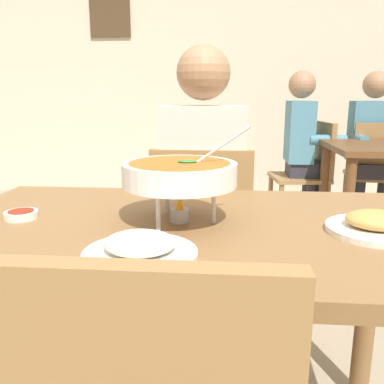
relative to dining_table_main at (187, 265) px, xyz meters
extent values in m
cube|color=beige|center=(0.00, 3.64, 0.84)|extent=(10.00, 0.10, 3.00)
cube|color=#4C3823|center=(-1.18, 3.58, 1.35)|extent=(0.44, 0.03, 0.56)
cube|color=brown|center=(0.00, 0.00, 0.10)|extent=(1.34, 0.81, 0.04)
cylinder|color=brown|center=(-0.61, 0.34, -0.29)|extent=(0.07, 0.07, 0.74)
cylinder|color=brown|center=(0.61, 0.34, -0.29)|extent=(0.07, 0.07, 0.74)
cube|color=olive|center=(0.00, 0.78, -0.23)|extent=(0.44, 0.44, 0.03)
cube|color=olive|center=(0.00, 0.58, 0.01)|extent=(0.42, 0.04, 0.45)
cylinder|color=olive|center=(0.19, 0.97, -0.45)|extent=(0.04, 0.04, 0.42)
cylinder|color=olive|center=(-0.19, 0.97, -0.45)|extent=(0.04, 0.04, 0.42)
cylinder|color=olive|center=(0.19, 0.59, -0.45)|extent=(0.04, 0.04, 0.42)
cylinder|color=olive|center=(-0.19, 0.59, -0.45)|extent=(0.04, 0.04, 0.42)
cylinder|color=#2D2D38|center=(0.10, 0.80, -0.44)|extent=(0.10, 0.10, 0.45)
cylinder|color=#2D2D38|center=(-0.10, 0.80, -0.44)|extent=(0.10, 0.10, 0.45)
cube|color=#2D2D38|center=(0.00, 0.76, -0.15)|extent=(0.32, 0.32, 0.12)
cube|color=beige|center=(0.00, 0.68, 0.16)|extent=(0.36, 0.20, 0.50)
sphere|color=#A57756|center=(0.00, 0.68, 0.54)|extent=(0.22, 0.22, 0.22)
cylinder|color=beige|center=(0.16, 0.88, 0.11)|extent=(0.08, 0.28, 0.08)
cylinder|color=beige|center=(-0.16, 0.88, 0.11)|extent=(0.08, 0.28, 0.08)
cylinder|color=silver|center=(0.07, 0.01, 0.17)|extent=(0.01, 0.01, 0.10)
cylinder|color=silver|center=(-0.07, 0.09, 0.17)|extent=(0.01, 0.01, 0.10)
cylinder|color=silver|center=(-0.07, -0.07, 0.17)|extent=(0.01, 0.01, 0.10)
torus|color=silver|center=(-0.02, 0.01, 0.22)|extent=(0.21, 0.21, 0.01)
cylinder|color=#B2B2B7|center=(-0.02, 0.01, 0.14)|extent=(0.05, 0.05, 0.04)
cone|color=orange|center=(-0.02, 0.01, 0.17)|extent=(0.02, 0.02, 0.04)
cylinder|color=white|center=(-0.02, 0.01, 0.25)|extent=(0.30, 0.30, 0.06)
cylinder|color=#AD6023|center=(-0.02, 0.01, 0.27)|extent=(0.26, 0.26, 0.01)
ellipsoid|color=#388433|center=(0.00, 0.01, 0.28)|extent=(0.05, 0.03, 0.01)
cylinder|color=silver|center=(0.07, 0.03, 0.31)|extent=(0.18, 0.01, 0.13)
cylinder|color=white|center=(-0.07, -0.24, 0.13)|extent=(0.24, 0.24, 0.01)
ellipsoid|color=white|center=(-0.07, -0.24, 0.15)|extent=(0.15, 0.13, 0.04)
cylinder|color=white|center=(0.47, -0.04, 0.13)|extent=(0.24, 0.24, 0.01)
ellipsoid|color=tan|center=(0.47, -0.04, 0.15)|extent=(0.15, 0.13, 0.04)
cylinder|color=white|center=(-0.46, 0.01, 0.13)|extent=(0.09, 0.09, 0.02)
cylinder|color=maroon|center=(-0.46, 0.01, 0.14)|extent=(0.07, 0.07, 0.01)
cylinder|color=brown|center=(0.88, 1.58, -0.29)|extent=(0.07, 0.07, 0.74)
cylinder|color=brown|center=(0.88, 2.26, -0.29)|extent=(0.07, 0.07, 0.74)
cube|color=olive|center=(1.36, 2.56, -0.23)|extent=(0.49, 0.49, 0.03)
cube|color=olive|center=(1.34, 2.36, 0.01)|extent=(0.42, 0.10, 0.45)
cylinder|color=olive|center=(1.20, 2.77, -0.45)|extent=(0.04, 0.04, 0.42)
cylinder|color=olive|center=(1.15, 2.39, -0.45)|extent=(0.04, 0.04, 0.42)
cube|color=olive|center=(0.71, 2.43, -0.23)|extent=(0.49, 0.49, 0.03)
cube|color=olive|center=(0.91, 2.46, 0.01)|extent=(0.09, 0.42, 0.45)
cylinder|color=olive|center=(0.50, 2.60, -0.45)|extent=(0.04, 0.04, 0.42)
cylinder|color=olive|center=(0.55, 2.22, -0.45)|extent=(0.04, 0.04, 0.42)
cylinder|color=olive|center=(0.88, 2.64, -0.45)|extent=(0.04, 0.04, 0.42)
cylinder|color=olive|center=(0.92, 2.27, -0.45)|extent=(0.04, 0.04, 0.42)
cylinder|color=#2D2D38|center=(1.21, 2.43, -0.44)|extent=(0.10, 0.10, 0.45)
cylinder|color=#2D2D38|center=(1.41, 2.43, -0.44)|extent=(0.10, 0.10, 0.45)
cube|color=#2D2D38|center=(1.31, 2.47, -0.15)|extent=(0.32, 0.32, 0.12)
cube|color=teal|center=(1.31, 2.55, 0.16)|extent=(0.36, 0.20, 0.50)
sphere|color=#A57756|center=(1.31, 2.55, 0.54)|extent=(0.22, 0.22, 0.22)
cylinder|color=teal|center=(1.15, 2.35, 0.11)|extent=(0.08, 0.28, 0.08)
cylinder|color=#2D2D38|center=(0.82, 2.36, -0.44)|extent=(0.10, 0.10, 0.45)
cylinder|color=#2D2D38|center=(0.82, 2.56, -0.44)|extent=(0.10, 0.10, 0.45)
cube|color=#2D2D38|center=(0.78, 2.46, -0.15)|extent=(0.32, 0.32, 0.12)
cube|color=teal|center=(0.70, 2.46, 0.16)|extent=(0.20, 0.36, 0.50)
sphere|color=#A57756|center=(0.70, 2.46, 0.54)|extent=(0.22, 0.22, 0.22)
cylinder|color=teal|center=(0.90, 2.30, 0.11)|extent=(0.28, 0.08, 0.08)
cylinder|color=teal|center=(0.90, 2.62, 0.11)|extent=(0.28, 0.08, 0.08)
camera|label=1|loc=(0.10, -1.03, 0.45)|focal=38.23mm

